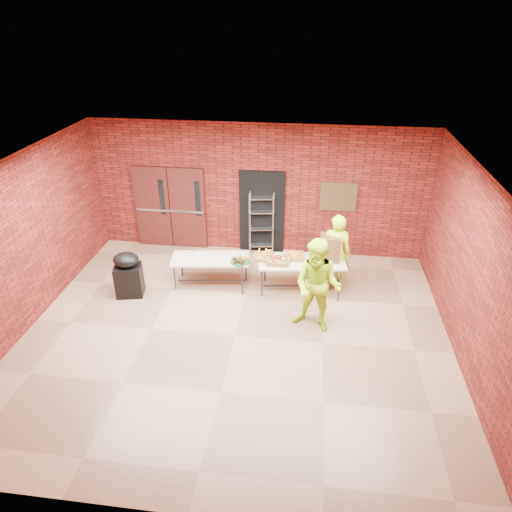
{
  "coord_description": "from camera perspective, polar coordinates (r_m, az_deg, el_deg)",
  "views": [
    {
      "loc": [
        1.25,
        -6.71,
        5.52
      ],
      "look_at": [
        0.22,
        1.4,
        0.97
      ],
      "focal_mm": 32.0,
      "sensor_mm": 36.0,
      "label": 1
    }
  ],
  "objects": [
    {
      "name": "dark_doorway",
      "position": [
        11.17,
        0.75,
        5.48
      ],
      "size": [
        1.1,
        0.06,
        2.1
      ],
      "primitive_type": "cube",
      "color": "black",
      "rests_on": "room"
    },
    {
      "name": "wire_rack",
      "position": [
        11.15,
        0.68,
        4.03
      ],
      "size": [
        0.61,
        0.27,
        1.61
      ],
      "primitive_type": null,
      "rotation": [
        0.0,
        0.0,
        0.14
      ],
      "color": "#ABAAB1",
      "rests_on": "room"
    },
    {
      "name": "basket_bananas",
      "position": [
        9.66,
        1.04,
        -0.12
      ],
      "size": [
        0.43,
        0.33,
        0.13
      ],
      "color": "#A17840",
      "rests_on": "table_right"
    },
    {
      "name": "table_right",
      "position": [
        9.72,
        5.71,
        -0.92
      ],
      "size": [
        1.91,
        0.99,
        0.75
      ],
      "rotation": [
        0.0,
        0.0,
        0.13
      ],
      "color": "#B9A78D",
      "rests_on": "room"
    },
    {
      "name": "napkin_box",
      "position": [
        10.0,
        -7.2,
        0.08
      ],
      "size": [
        0.18,
        0.12,
        0.06
      ],
      "primitive_type": "cube",
      "color": "silver",
      "rests_on": "table_left"
    },
    {
      "name": "basket_apples",
      "position": [
        9.52,
        2.76,
        -0.6
      ],
      "size": [
        0.46,
        0.36,
        0.14
      ],
      "color": "#A17840",
      "rests_on": "table_right"
    },
    {
      "name": "covered_grill",
      "position": [
        10.02,
        -15.68,
        -2.19
      ],
      "size": [
        0.63,
        0.56,
        1.0
      ],
      "rotation": [
        0.0,
        0.0,
        0.21
      ],
      "color": "black",
      "rests_on": "room"
    },
    {
      "name": "room",
      "position": [
        7.88,
        -2.86,
        -0.84
      ],
      "size": [
        8.08,
        7.08,
        3.28
      ],
      "color": "brown",
      "rests_on": "ground"
    },
    {
      "name": "basket_oranges",
      "position": [
        9.72,
        4.67,
        -0.01
      ],
      "size": [
        0.45,
        0.35,
        0.14
      ],
      "color": "#A17840",
      "rests_on": "table_right"
    },
    {
      "name": "volunteer_man",
      "position": [
        8.52,
        7.69,
        -3.77
      ],
      "size": [
        1.09,
        0.97,
        1.88
      ],
      "primitive_type": "imported",
      "rotation": [
        0.0,
        0.0,
        -0.33
      ],
      "color": "#B8E719",
      "rests_on": "room"
    },
    {
      "name": "bronze_plaque",
      "position": [
        10.93,
        10.25,
        7.29
      ],
      "size": [
        0.85,
        0.04,
        0.7
      ],
      "primitive_type": "cube",
      "color": "#45321B",
      "rests_on": "room"
    },
    {
      "name": "table_left",
      "position": [
        9.94,
        -5.73,
        -0.56
      ],
      "size": [
        1.75,
        0.9,
        0.69
      ],
      "rotation": [
        0.0,
        0.0,
        0.13
      ],
      "color": "#B9A78D",
      "rests_on": "room"
    },
    {
      "name": "volunteer_woman",
      "position": [
        9.84,
        9.9,
        0.44
      ],
      "size": [
        0.69,
        0.51,
        1.75
      ],
      "primitive_type": "imported",
      "rotation": [
        0.0,
        0.0,
        3.0
      ],
      "color": "#B8E719",
      "rests_on": "room"
    },
    {
      "name": "cup_stack_front",
      "position": [
        9.53,
        7.37,
        -0.33
      ],
      "size": [
        0.09,
        0.09,
        0.26
      ],
      "primitive_type": "cylinder",
      "color": "silver",
      "rests_on": "table_right"
    },
    {
      "name": "cup_stack_back",
      "position": [
        9.65,
        7.29,
        0.08
      ],
      "size": [
        0.09,
        0.09,
        0.26
      ],
      "primitive_type": "cylinder",
      "color": "silver",
      "rests_on": "table_right"
    },
    {
      "name": "coffee_dispenser",
      "position": [
        9.68,
        9.22,
        1.01
      ],
      "size": [
        0.42,
        0.38,
        0.56
      ],
      "primitive_type": "cube",
      "color": "#4F2C1B",
      "rests_on": "table_right"
    },
    {
      "name": "double_doors",
      "position": [
        11.62,
        -10.65,
        5.93
      ],
      "size": [
        1.78,
        0.12,
        2.1
      ],
      "color": "#411312",
      "rests_on": "room"
    },
    {
      "name": "cup_stack_mid",
      "position": [
        9.47,
        7.78,
        -0.6
      ],
      "size": [
        0.08,
        0.08,
        0.25
      ],
      "primitive_type": "cylinder",
      "color": "silver",
      "rests_on": "table_right"
    },
    {
      "name": "muffin_tray",
      "position": [
        9.71,
        -1.99,
        -0.51
      ],
      "size": [
        0.41,
        0.41,
        0.1
      ],
      "color": "#134A1E",
      "rests_on": "table_left"
    }
  ]
}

